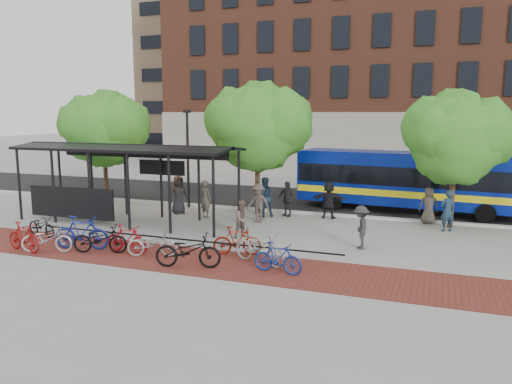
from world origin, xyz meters
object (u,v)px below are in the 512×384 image
(tree_c, at_px, (458,135))
(pedestrian_1, at_px, (206,199))
(bike_3, at_px, (82,233))
(bike_9, at_px, (237,241))
(pedestrian_6, at_px, (429,205))
(pedestrian_9, at_px, (361,227))
(lamp_post_left, at_px, (188,156))
(bike_11, at_px, (278,258))
(bike_0, at_px, (42,226))
(bike_10, at_px, (260,248))
(pedestrian_8, at_px, (243,219))
(bike_8, at_px, (188,251))
(pedestrian_4, at_px, (287,199))
(bus_shelter, at_px, (123,157))
(pedestrian_3, at_px, (258,203))
(bike_2, at_px, (47,239))
(pedestrian_5, at_px, (329,200))
(tree_b, at_px, (260,124))
(pedestrian_7, at_px, (447,211))
(bus, at_px, (410,178))
(pedestrian_2, at_px, (264,197))
(tree_a, at_px, (105,126))
(bike_1, at_px, (24,237))
(bike_5, at_px, (127,239))
(bike_6, at_px, (152,243))

(tree_c, bearing_deg, pedestrian_1, -170.44)
(bike_3, xyz_separation_m, bike_9, (5.65, 1.30, -0.11))
(pedestrian_6, relative_size, pedestrian_9, 1.04)
(lamp_post_left, relative_size, bike_11, 3.11)
(pedestrian_1, bearing_deg, bike_0, 72.48)
(pedestrian_9, bearing_deg, bike_10, -55.30)
(pedestrian_8, bearing_deg, bike_8, -147.55)
(bike_0, relative_size, pedestrian_4, 0.98)
(tree_c, height_order, pedestrian_6, tree_c)
(bus_shelter, xyz_separation_m, bike_8, (6.01, -5.25, -2.43))
(pedestrian_3, bearing_deg, bike_2, -117.44)
(pedestrian_5, bearing_deg, tree_b, -2.35)
(pedestrian_7, distance_m, pedestrian_8, 8.71)
(bus, height_order, pedestrian_1, bus)
(tree_c, bearing_deg, pedestrian_3, -166.47)
(pedestrian_2, bearing_deg, bike_3, 27.99)
(pedestrian_7, xyz_separation_m, pedestrian_8, (-7.72, -4.02, -0.12))
(tree_a, distance_m, pedestrian_8, 11.67)
(pedestrian_4, relative_size, pedestrian_7, 0.96)
(tree_a, distance_m, bike_1, 10.66)
(tree_b, xyz_separation_m, pedestrian_8, (1.03, -4.85, -3.69))
(bike_1, height_order, bike_5, bike_1)
(bike_8, height_order, pedestrian_3, pedestrian_3)
(tree_a, bearing_deg, pedestrian_1, -15.04)
(lamp_post_left, bearing_deg, bike_3, -88.84)
(bike_0, height_order, pedestrian_5, pedestrian_5)
(pedestrian_9, bearing_deg, bike_8, -61.69)
(bike_5, bearing_deg, bike_8, -104.52)
(tree_c, relative_size, pedestrian_4, 3.46)
(bus_shelter, height_order, pedestrian_2, bus_shelter)
(bike_1, bearing_deg, pedestrian_5, -31.54)
(pedestrian_4, bearing_deg, bike_1, -113.87)
(pedestrian_3, height_order, pedestrian_6, pedestrian_3)
(pedestrian_3, bearing_deg, bike_3, -115.16)
(tree_a, xyz_separation_m, pedestrian_4, (10.49, -0.17, -3.38))
(bike_0, xyz_separation_m, pedestrian_2, (7.27, 6.71, 0.53))
(pedestrian_6, bearing_deg, pedestrian_7, 113.20)
(bike_6, relative_size, pedestrian_9, 1.09)
(bike_1, height_order, pedestrian_6, pedestrian_6)
(bike_11, bearing_deg, tree_a, 62.89)
(bike_3, distance_m, pedestrian_1, 6.87)
(bus, bearing_deg, bike_10, -105.24)
(bike_11, bearing_deg, pedestrian_7, -25.75)
(bus, bearing_deg, bike_8, -111.69)
(bike_8, height_order, pedestrian_7, pedestrian_7)
(bike_11, height_order, pedestrian_5, pedestrian_5)
(tree_a, relative_size, bike_10, 2.89)
(tree_a, relative_size, tree_b, 0.96)
(bus, height_order, bike_6, bus)
(bike_2, relative_size, pedestrian_8, 1.19)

